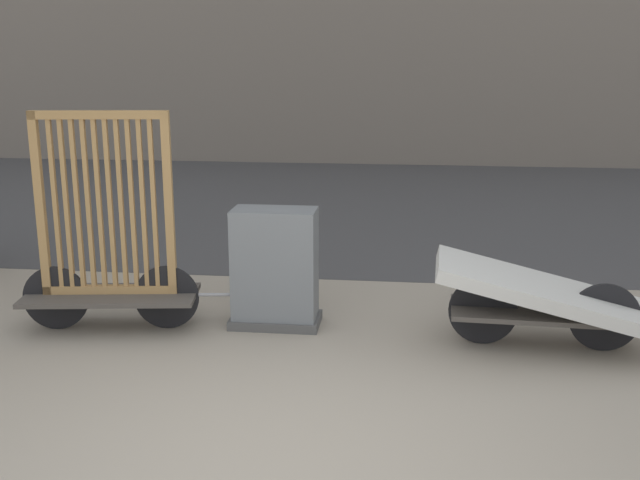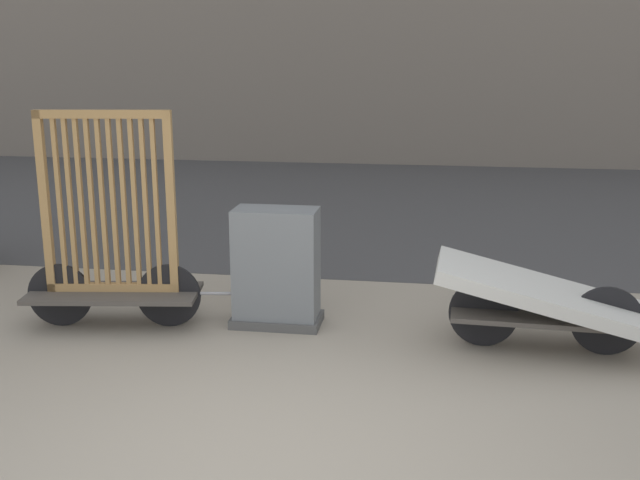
{
  "view_description": "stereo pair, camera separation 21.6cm",
  "coord_description": "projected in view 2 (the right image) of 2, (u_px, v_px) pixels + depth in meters",
  "views": [
    {
      "loc": [
        0.7,
        -3.7,
        2.34
      ],
      "look_at": [
        0.0,
        2.24,
        0.85
      ],
      "focal_mm": 42.0,
      "sensor_mm": 36.0,
      "label": 1
    },
    {
      "loc": [
        0.91,
        -3.67,
        2.34
      ],
      "look_at": [
        0.0,
        2.24,
        0.85
      ],
      "focal_mm": 42.0,
      "sensor_mm": 36.0,
      "label": 2
    }
  ],
  "objects": [
    {
      "name": "bike_cart_with_mattress",
      "position": [
        546.0,
        300.0,
        5.99
      ],
      "size": [
        2.33,
        0.89,
        0.73
      ],
      "rotation": [
        0.0,
        0.0,
        -0.05
      ],
      "color": "#4C4742",
      "rests_on": "ground_plane"
    },
    {
      "name": "utility_cabinet",
      "position": [
        276.0,
        272.0,
        6.56
      ],
      "size": [
        0.79,
        0.45,
        1.05
      ],
      "color": "#4C4C4C",
      "rests_on": "ground_plane"
    },
    {
      "name": "bike_cart_with_bedframe",
      "position": [
        112.0,
        251.0,
        6.47
      ],
      "size": [
        2.2,
        0.79,
        1.89
      ],
      "rotation": [
        0.0,
        0.0,
        0.14
      ],
      "color": "#4C4742",
      "rests_on": "ground_plane"
    },
    {
      "name": "road_strip",
      "position": [
        376.0,
        202.0,
        12.12
      ],
      "size": [
        56.0,
        8.67,
        0.01
      ],
      "color": "#424244",
      "rests_on": "ground_plane"
    }
  ]
}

